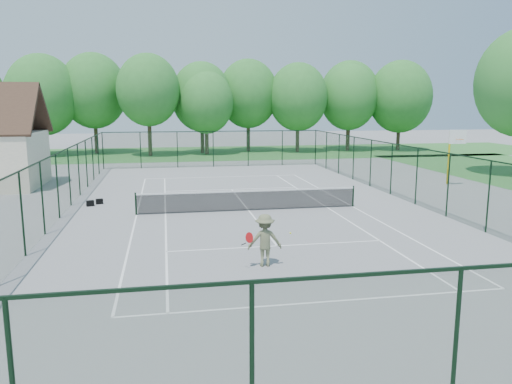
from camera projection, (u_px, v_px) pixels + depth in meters
ground at (249, 211)px, 24.97m from camera, size 140.00×140.00×0.00m
grass_far at (203, 153)px, 54.02m from camera, size 80.00×16.00×0.01m
court_lines at (249, 211)px, 24.97m from camera, size 11.05×23.85×0.01m
tennis_net at (249, 199)px, 24.87m from camera, size 11.08×0.08×1.10m
fence_enclosure at (249, 180)px, 24.70m from camera, size 18.05×36.05×3.02m
tree_line_far at (202, 97)px, 52.98m from camera, size 39.40×6.40×9.70m
basketball_goal at (454, 146)px, 32.35m from camera, size 1.20×1.43×3.65m
sports_bag_a at (90, 203)px, 26.05m from camera, size 0.43×0.33×0.30m
sports_bag_b at (99, 201)px, 26.61m from camera, size 0.40×0.31×0.28m
tennis_player at (265, 240)px, 16.35m from camera, size 1.88×0.88×1.74m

